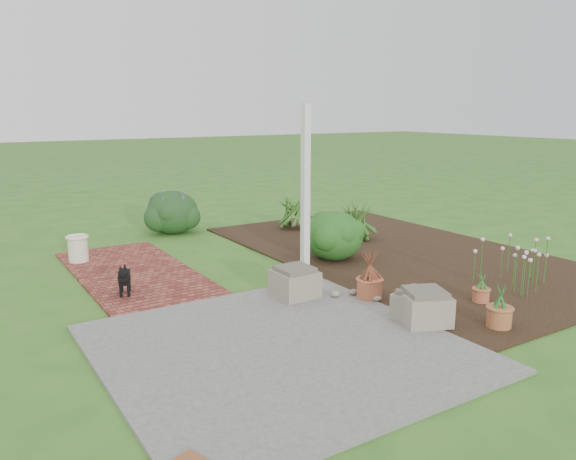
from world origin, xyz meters
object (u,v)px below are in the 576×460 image
stone_trough_near (418,307)px  cream_ceramic_urn (78,249)px  evergreen_shrub (334,234)px  black_dog (124,277)px

stone_trough_near → cream_ceramic_urn: cream_ceramic_urn is taller
cream_ceramic_urn → evergreen_shrub: (3.58, -2.00, 0.19)m
black_dog → cream_ceramic_urn: size_ratio=1.13×
stone_trough_near → black_dog: (-2.61, 2.68, 0.09)m
stone_trough_near → evergreen_shrub: evergreen_shrub is taller
evergreen_shrub → black_dog: bearing=-179.1°
black_dog → evergreen_shrub: size_ratio=0.48×
stone_trough_near → evergreen_shrub: 2.86m
stone_trough_near → black_dog: size_ratio=1.00×
cream_ceramic_urn → evergreen_shrub: bearing=-29.2°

